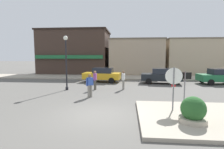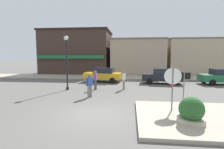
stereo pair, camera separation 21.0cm
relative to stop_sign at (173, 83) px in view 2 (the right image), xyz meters
name	(u,v)px [view 2 (the right image)]	position (x,y,z in m)	size (l,w,h in m)	color
ground_plane	(96,115)	(-3.71, -0.64, -1.52)	(160.00, 160.00, 0.00)	#5B5954
sidewalk_corner	(208,118)	(1.45, -0.73, -1.44)	(6.40, 4.80, 0.15)	#A89E8C
kerb_far	(118,77)	(-3.71, 13.67, -1.44)	(80.00, 4.00, 0.15)	#A89E8C
stop_sign	(173,83)	(0.00, 0.00, 0.00)	(0.82, 0.10, 2.30)	slate
one_way_sign	(184,87)	(0.57, 0.11, -0.19)	(0.60, 0.08, 2.10)	slate
planter	(191,113)	(0.41, -1.60, -0.96)	(1.10, 1.10, 1.23)	#ADA38E
lamp_post	(67,55)	(-7.36, 5.31, 1.44)	(0.36, 0.36, 4.54)	black
parked_car_nearest	(103,75)	(-5.06, 10.06, -0.71)	(4.15, 2.18, 1.56)	gold
parked_car_second	(162,76)	(1.21, 9.59, -0.71)	(4.17, 2.23, 1.56)	black
parked_car_third	(221,76)	(6.97, 9.67, -0.71)	(4.12, 2.12, 1.56)	#1E6B3D
pedestrian_crossing_near	(90,85)	(-4.86, 2.91, -0.65)	(0.49, 0.41, 1.61)	gray
pedestrian_crossing_far	(95,80)	(-5.01, 5.59, -0.65)	(0.25, 0.56, 1.61)	#4C473D
pedestrian_kerb_side	(124,79)	(-2.62, 5.89, -0.65)	(0.26, 0.56, 1.61)	gray
building_corner_shop	(78,52)	(-10.67, 19.18, 1.90)	(10.63, 7.51, 6.83)	#3D2D26
building_storefront_left_near	(137,57)	(-1.04, 19.46, 1.16)	(8.01, 7.42, 5.35)	tan
building_storefront_left_mid	(194,57)	(7.47, 18.92, 1.16)	(8.19, 5.55, 5.35)	tan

